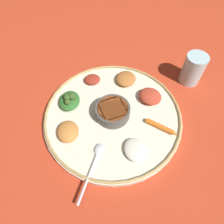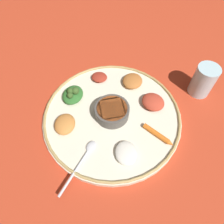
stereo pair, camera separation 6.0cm
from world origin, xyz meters
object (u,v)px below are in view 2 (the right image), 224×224
object	(u,v)px
greens_pile	(73,94)
drinking_glass	(202,82)
center_bowl	(112,111)
carrot_near_spoon	(158,135)
spoon	(83,158)

from	to	relation	value
greens_pile	drinking_glass	distance (m)	0.42
center_bowl	carrot_near_spoon	world-z (taller)	center_bowl
greens_pile	carrot_near_spoon	xyz separation A→B (m)	(-0.09, -0.28, -0.01)
drinking_glass	center_bowl	bearing A→B (deg)	121.02
spoon	carrot_near_spoon	world-z (taller)	carrot_near_spoon
spoon	drinking_glass	size ratio (longest dim) A/B	1.54
carrot_near_spoon	drinking_glass	world-z (taller)	drinking_glass
center_bowl	spoon	size ratio (longest dim) A/B	0.63
greens_pile	drinking_glass	world-z (taller)	drinking_glass
carrot_near_spoon	center_bowl	bearing A→B (deg)	71.78
greens_pile	spoon	bearing A→B (deg)	-156.04
center_bowl	spoon	distance (m)	0.16
spoon	greens_pile	bearing A→B (deg)	23.96
center_bowl	carrot_near_spoon	bearing A→B (deg)	-108.22
carrot_near_spoon	spoon	bearing A→B (deg)	119.06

